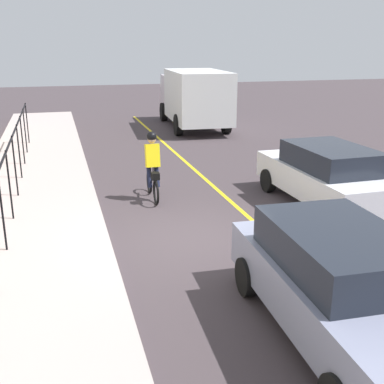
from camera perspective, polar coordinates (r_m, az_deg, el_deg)
The scene contains 8 objects.
ground_plane at distance 10.36m, azimuth 0.35°, elevation -5.48°, with size 80.00×80.00×0.00m, color #42383C.
lane_line_centre at distance 10.88m, azimuth 8.50°, elevation -4.52°, with size 36.00×0.12×0.01m, color yellow.
sidewalk at distance 10.01m, azimuth -18.83°, elevation -6.84°, with size 40.00×3.20×0.15m, color #B7A6A2.
iron_fence at distance 10.58m, azimuth -21.43°, elevation 1.41°, with size 19.98×0.04×1.60m.
cyclist_lead at distance 12.66m, azimuth -4.71°, elevation 3.07°, with size 1.71×0.37×1.83m.
patrol_sedan at distance 12.60m, azimuth 15.67°, elevation 2.00°, with size 4.43×1.97×1.58m.
parked_sedan_rear at distance 7.05m, azimuth 17.36°, elevation -10.42°, with size 4.48×2.08×1.58m.
box_truck_background at distance 23.68m, azimuth 0.23°, elevation 11.33°, with size 6.85×2.88×2.78m.
Camera 1 is at (-9.17, 2.66, 4.01)m, focal length 44.90 mm.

